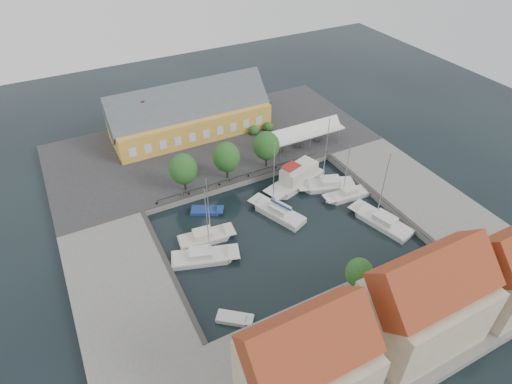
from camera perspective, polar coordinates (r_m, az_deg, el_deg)
ground at (r=61.11m, az=2.60°, el=-4.19°), size 140.00×140.00×0.00m
north_quay at (r=77.53m, az=-5.83°, el=6.30°), size 56.00×26.00×1.00m
west_quay at (r=54.79m, az=-17.20°, el=-12.01°), size 12.00×24.00×1.00m
east_quay at (r=71.07m, az=19.07°, el=0.87°), size 12.00×24.00×1.00m
south_bank at (r=50.02m, az=15.16°, el=-18.11°), size 56.00×14.00×1.00m
quay_edge_fittings at (r=63.57m, az=0.54°, el=-0.92°), size 56.00×24.72×0.40m
warehouse at (r=79.28m, az=-9.29°, el=10.02°), size 28.56×14.00×9.55m
tent_canopy at (r=75.04m, az=6.58°, el=7.92°), size 14.00×4.00×2.83m
quay_trees at (r=65.93m, az=-3.96°, el=4.68°), size 18.20×4.20×6.30m
car_silver at (r=89.43m, az=0.69°, el=11.94°), size 4.44×2.49×1.43m
car_red at (r=70.32m, az=-9.29°, el=3.47°), size 1.86×4.42×1.42m
center_sailboat at (r=62.26m, az=2.90°, el=-2.80°), size 5.83×9.30×12.46m
trawler at (r=67.92m, az=5.39°, el=1.75°), size 11.51×6.47×5.00m
east_boat_a at (r=68.39m, az=9.51°, el=0.83°), size 9.51×6.02×12.80m
east_boat_b at (r=66.89m, az=11.96°, el=-0.49°), size 7.32×2.97×9.93m
east_boat_c at (r=63.40m, az=16.39°, el=-3.88°), size 5.36×9.89×12.06m
west_boat_b at (r=58.89m, az=-6.76°, el=-6.11°), size 8.02×3.49×10.72m
west_boat_c at (r=56.34m, az=-7.00°, el=-8.69°), size 9.18×5.39×11.88m
launch_sw at (r=50.24m, az=-2.94°, el=-16.60°), size 4.25×3.82×0.98m
launch_nw at (r=63.28m, az=-6.63°, el=-2.59°), size 5.13×3.95×0.88m
townhouses at (r=46.02m, az=19.98°, el=-15.15°), size 36.30×8.50×12.00m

